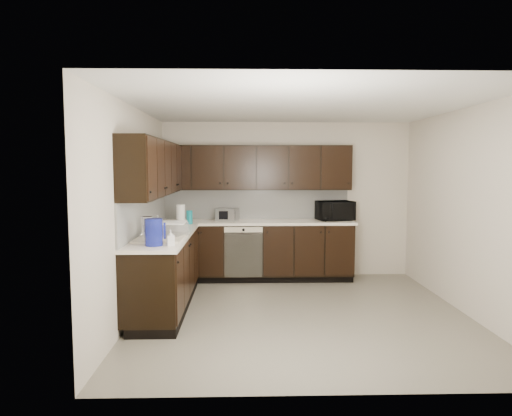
% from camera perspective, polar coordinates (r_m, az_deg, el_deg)
% --- Properties ---
extents(floor, '(4.00, 4.00, 0.00)m').
position_cam_1_polar(floor, '(5.74, 5.60, -12.98)').
color(floor, gray).
rests_on(floor, ground).
extents(ceiling, '(4.00, 4.00, 0.00)m').
position_cam_1_polar(ceiling, '(5.50, 5.84, 12.60)').
color(ceiling, white).
rests_on(ceiling, wall_back).
extents(wall_back, '(4.00, 0.02, 2.50)m').
position_cam_1_polar(wall_back, '(7.46, 3.80, 1.06)').
color(wall_back, beige).
rests_on(wall_back, floor).
extents(wall_left, '(0.02, 4.00, 2.50)m').
position_cam_1_polar(wall_left, '(5.59, -15.06, -0.51)').
color(wall_left, beige).
rests_on(wall_left, floor).
extents(wall_right, '(0.02, 4.00, 2.50)m').
position_cam_1_polar(wall_right, '(6.07, 24.81, -0.38)').
color(wall_right, beige).
rests_on(wall_right, floor).
extents(wall_front, '(4.00, 0.02, 2.50)m').
position_cam_1_polar(wall_front, '(3.52, 9.80, -3.70)').
color(wall_front, beige).
rests_on(wall_front, floor).
extents(lower_cabinets, '(3.00, 2.80, 0.90)m').
position_cam_1_polar(lower_cabinets, '(6.67, -4.23, -6.71)').
color(lower_cabinets, black).
rests_on(lower_cabinets, floor).
extents(countertop, '(3.03, 2.83, 0.04)m').
position_cam_1_polar(countertop, '(6.58, -4.28, -2.39)').
color(countertop, white).
rests_on(countertop, lower_cabinets).
extents(backsplash, '(3.00, 2.80, 0.48)m').
position_cam_1_polar(backsplash, '(6.78, -5.98, 0.02)').
color(backsplash, silver).
rests_on(backsplash, countertop).
extents(upper_cabinets, '(3.00, 2.80, 0.70)m').
position_cam_1_polar(upper_cabinets, '(6.63, -5.11, 5.02)').
color(upper_cabinets, black).
rests_on(upper_cabinets, wall_back).
extents(dishwasher, '(0.58, 0.04, 0.78)m').
position_cam_1_polar(dishwasher, '(6.93, -1.58, -5.12)').
color(dishwasher, beige).
rests_on(dishwasher, lower_cabinets).
extents(sink, '(0.54, 0.82, 0.42)m').
position_cam_1_polar(sink, '(5.56, -11.79, -4.30)').
color(sink, beige).
rests_on(sink, countertop).
extents(microwave, '(0.62, 0.48, 0.30)m').
position_cam_1_polar(microwave, '(7.32, 9.84, -0.33)').
color(microwave, black).
rests_on(microwave, countertop).
extents(soap_bottle_a, '(0.10, 0.10, 0.17)m').
position_cam_1_polar(soap_bottle_a, '(5.00, -10.62, -3.68)').
color(soap_bottle_a, gray).
rests_on(soap_bottle_a, countertop).
extents(soap_bottle_b, '(0.11, 0.11, 0.23)m').
position_cam_1_polar(soap_bottle_b, '(5.92, -12.18, -2.03)').
color(soap_bottle_b, gray).
rests_on(soap_bottle_b, countertop).
extents(toaster_oven, '(0.38, 0.33, 0.20)m').
position_cam_1_polar(toaster_oven, '(7.17, -3.60, -0.81)').
color(toaster_oven, '#ACADAF').
rests_on(toaster_oven, countertop).
extents(storage_bin, '(0.50, 0.43, 0.17)m').
position_cam_1_polar(storage_bin, '(5.69, -11.01, -2.63)').
color(storage_bin, silver).
rests_on(storage_bin, countertop).
extents(blue_pitcher, '(0.23, 0.23, 0.29)m').
position_cam_1_polar(blue_pitcher, '(5.03, -12.66, -2.97)').
color(blue_pitcher, '#101B99').
rests_on(blue_pitcher, countertop).
extents(teal_tumbler, '(0.10, 0.10, 0.20)m').
position_cam_1_polar(teal_tumbler, '(6.84, -8.32, -1.14)').
color(teal_tumbler, '#0C7A88').
rests_on(teal_tumbler, countertop).
extents(paper_towel_roll, '(0.13, 0.13, 0.29)m').
position_cam_1_polar(paper_towel_roll, '(6.86, -9.39, -0.77)').
color(paper_towel_roll, white).
rests_on(paper_towel_roll, countertop).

